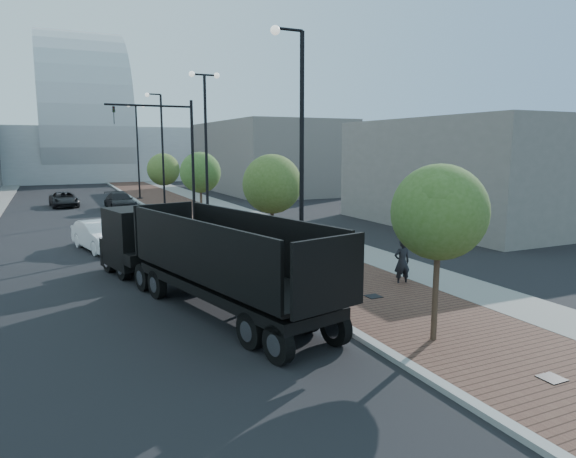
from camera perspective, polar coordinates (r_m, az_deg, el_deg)
name	(u,v)px	position (r m, az deg, el deg)	size (l,w,h in m)	color
ground	(510,430)	(11.14, 23.39, -19.84)	(220.00, 220.00, 0.00)	black
sidewalk	(183,204)	(47.88, -11.53, 2.77)	(7.00, 140.00, 0.12)	#4C2D23
concrete_strip	(212,202)	(48.58, -8.43, 2.95)	(2.40, 140.00, 0.13)	slate
curb	(144,205)	(47.20, -15.67, 2.53)	(0.30, 140.00, 0.14)	gray
dump_truck	(175,255)	(19.21, -12.38, -2.86)	(5.24, 13.48, 3.15)	black
white_sedan	(100,235)	(27.94, -20.13, -0.66)	(1.60, 4.59, 1.51)	white
dark_car_mid	(64,199)	(49.10, -23.61, 3.03)	(2.15, 4.67, 1.30)	black
dark_car_far	(120,201)	(45.22, -18.14, 2.95)	(1.98, 4.87, 1.41)	black
pedestrian	(402,262)	(20.01, 12.54, -3.63)	(0.66, 0.43, 1.81)	black
streetlight_1	(299,173)	(18.19, 1.21, 6.27)	(1.44, 0.56, 9.21)	black
streetlight_2	(206,154)	(29.45, -9.05, 8.21)	(1.72, 0.56, 9.28)	black
streetlight_3	(162,158)	(41.10, -13.86, 7.64)	(1.44, 0.56, 9.21)	black
streetlight_4	(138,151)	(52.93, -16.33, 8.35)	(1.72, 0.56, 9.28)	black
traffic_mast	(178,151)	(32.13, -12.12, 8.49)	(5.09, 0.20, 8.00)	black
tree_0	(440,212)	(13.92, 16.51, 1.79)	(2.53, 2.51, 4.83)	#382619
tree_1	(273,184)	(23.28, -1.71, 5.00)	(2.68, 2.68, 4.92)	#382619
tree_2	(201,173)	(34.61, -9.64, 6.20)	(2.69, 2.69, 4.89)	#382619
tree_3	(164,169)	(46.29, -13.62, 6.44)	(2.80, 2.80, 4.65)	#382619
convention_center	(83,141)	(91.47, -21.80, 9.02)	(50.00, 30.00, 50.00)	#A1A6AA
commercial_block_ne	(267,157)	(61.03, -2.33, 8.00)	(12.00, 22.00, 8.00)	slate
commercial_block_e	(467,173)	(36.70, 19.24, 5.93)	(10.00, 16.00, 7.00)	#69635E
utility_cover_0	(552,378)	(13.36, 27.23, -14.51)	(0.50, 0.50, 0.02)	black
utility_cover_1	(373,296)	(18.15, 9.46, -7.38)	(0.50, 0.50, 0.02)	black
utility_cover_2	(257,243)	(27.66, -3.50, -1.53)	(0.50, 0.50, 0.02)	black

